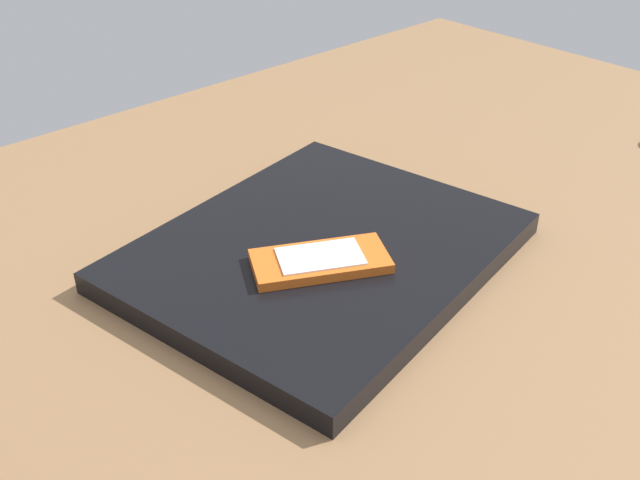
% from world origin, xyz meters
% --- Properties ---
extents(desk_surface, '(1.20, 0.80, 0.03)m').
position_xyz_m(desk_surface, '(0.00, 0.00, 0.01)').
color(desk_surface, olive).
rests_on(desk_surface, ground).
extents(laptop_closed, '(0.34, 0.30, 0.02)m').
position_xyz_m(laptop_closed, '(0.04, -0.00, 0.04)').
color(laptop_closed, black).
rests_on(laptop_closed, desk_surface).
extents(cell_phone_on_laptop, '(0.12, 0.09, 0.01)m').
position_xyz_m(cell_phone_on_laptop, '(0.06, 0.02, 0.05)').
color(cell_phone_on_laptop, orange).
rests_on(cell_phone_on_laptop, laptop_closed).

